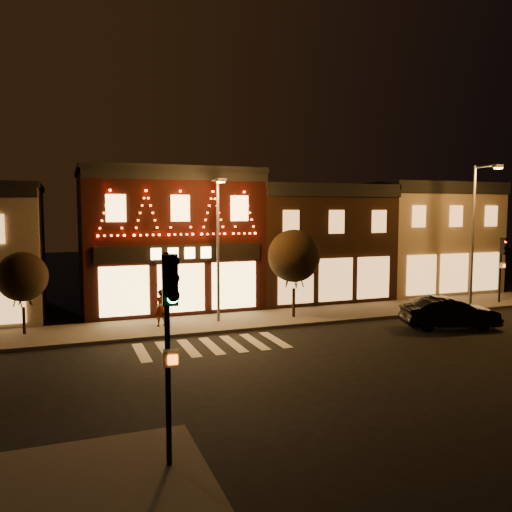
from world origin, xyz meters
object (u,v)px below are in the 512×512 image
dark_sedan (450,313)px  pedestrian (161,308)px  traffic_signal_near (169,318)px  streetlamp_mid (218,239)px

dark_sedan → pedestrian: size_ratio=2.58×
traffic_signal_near → pedestrian: size_ratio=2.63×
streetlamp_mid → pedestrian: (-2.98, 0.07, -3.39)m
dark_sedan → streetlamp_mid: bearing=82.1°
dark_sedan → pedestrian: bearing=86.8°
streetlamp_mid → pedestrian: bearing=168.0°
traffic_signal_near → dark_sedan: (15.86, 9.20, -2.77)m
traffic_signal_near → streetlamp_mid: streetlamp_mid is taller
dark_sedan → pedestrian: 14.43m
traffic_signal_near → dark_sedan: bearing=37.9°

